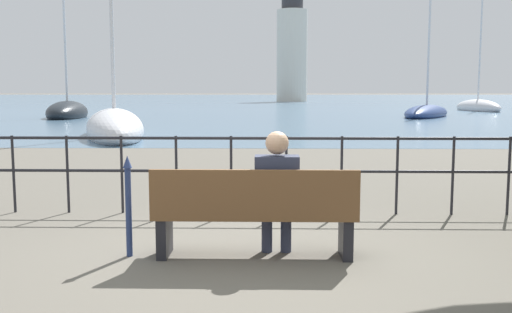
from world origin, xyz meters
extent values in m
plane|color=#605B51|center=(0.00, 0.00, 0.00)|extent=(1000.00, 1000.00, 0.00)
cube|color=slate|center=(0.00, 160.84, 0.00)|extent=(600.00, 300.00, 0.01)
cube|color=brown|center=(0.00, 0.00, 0.42)|extent=(2.01, 0.45, 0.05)
cube|color=brown|center=(0.00, -0.21, 0.68)|extent=(2.01, 0.04, 0.45)
cube|color=black|center=(-0.91, 0.00, 0.20)|extent=(0.10, 0.41, 0.40)
cube|color=black|center=(0.91, 0.00, 0.20)|extent=(0.10, 0.41, 0.40)
cylinder|color=#2D3347|center=(0.12, 0.16, 0.23)|extent=(0.11, 0.11, 0.45)
cylinder|color=#2D3347|center=(0.32, 0.16, 0.23)|extent=(0.11, 0.11, 0.45)
cube|color=#2D3347|center=(0.22, 0.07, 0.50)|extent=(0.37, 0.26, 0.14)
cube|color=#2D3347|center=(0.22, -0.02, 0.73)|extent=(0.43, 0.24, 0.56)
sphere|color=tan|center=(0.22, -0.02, 1.14)|extent=(0.23, 0.23, 0.23)
cylinder|color=black|center=(-3.33, 2.00, 0.53)|extent=(0.04, 0.04, 1.05)
cylinder|color=black|center=(-2.59, 2.00, 0.53)|extent=(0.04, 0.04, 1.05)
cylinder|color=black|center=(-1.85, 2.00, 0.53)|extent=(0.04, 0.04, 1.05)
cylinder|color=black|center=(-1.11, 2.00, 0.53)|extent=(0.04, 0.04, 1.05)
cylinder|color=black|center=(-0.37, 2.00, 0.53)|extent=(0.04, 0.04, 1.05)
cylinder|color=black|center=(0.37, 2.00, 0.53)|extent=(0.04, 0.04, 1.05)
cylinder|color=black|center=(1.11, 2.00, 0.53)|extent=(0.04, 0.04, 1.05)
cylinder|color=black|center=(1.85, 2.00, 0.53)|extent=(0.04, 0.04, 1.05)
cylinder|color=black|center=(2.59, 2.00, 0.53)|extent=(0.04, 0.04, 1.05)
cylinder|color=black|center=(3.33, 2.00, 0.53)|extent=(0.04, 0.04, 1.05)
cylinder|color=black|center=(0.00, 2.00, 1.02)|extent=(11.09, 0.04, 0.04)
cylinder|color=black|center=(0.00, 2.00, 0.58)|extent=(11.09, 0.04, 0.04)
cylinder|color=navy|center=(-1.25, -0.04, 0.45)|extent=(0.06, 0.06, 0.89)
cone|color=navy|center=(-1.25, -0.04, 0.95)|extent=(0.09, 0.09, 0.12)
ellipsoid|color=navy|center=(10.48, 32.24, 0.22)|extent=(5.79, 9.04, 1.12)
cylinder|color=silver|center=(10.48, 32.24, 4.25)|extent=(0.14, 0.14, 7.38)
ellipsoid|color=black|center=(-12.65, 30.27, 0.30)|extent=(3.54, 7.40, 1.52)
cylinder|color=silver|center=(-12.65, 30.27, 6.25)|extent=(0.14, 0.14, 10.98)
ellipsoid|color=silver|center=(17.71, 43.07, 0.28)|extent=(2.64, 7.06, 1.41)
cylinder|color=silver|center=(17.71, 43.07, 5.12)|extent=(0.14, 0.14, 8.83)
ellipsoid|color=silver|center=(-5.51, 15.07, 0.30)|extent=(4.32, 8.41, 1.48)
cylinder|color=silver|center=(-5.51, 15.07, 3.80)|extent=(0.14, 0.14, 6.12)
cylinder|color=silver|center=(3.77, 88.72, 7.39)|extent=(4.97, 4.97, 14.78)
cylinder|color=#2D2D33|center=(3.77, 88.72, 15.69)|extent=(3.48, 3.48, 1.80)
camera|label=1|loc=(0.14, -5.56, 1.64)|focal=40.00mm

